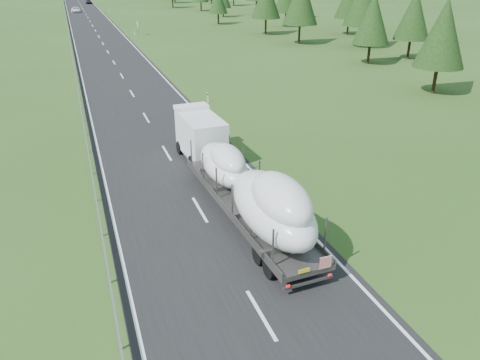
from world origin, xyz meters
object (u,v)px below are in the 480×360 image
object	(u,v)px
highway_sign	(138,26)
distant_car_dark	(89,1)
distant_van	(76,10)
boat_truck	(240,176)

from	to	relation	value
highway_sign	distant_car_dark	xyz separation A→B (m)	(-4.23, 84.86, -1.05)
distant_van	distant_car_dark	size ratio (longest dim) A/B	1.12
boat_truck	distant_car_dark	distance (m)	156.63
highway_sign	distant_van	distance (m)	54.18
distant_van	boat_truck	bearing A→B (deg)	-85.13
highway_sign	distant_car_dark	distance (m)	84.97
highway_sign	distant_van	bearing A→B (deg)	100.11
highway_sign	boat_truck	world-z (taller)	boat_truck
highway_sign	distant_car_dark	size ratio (longest dim) A/B	0.58
boat_truck	distant_car_dark	world-z (taller)	boat_truck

